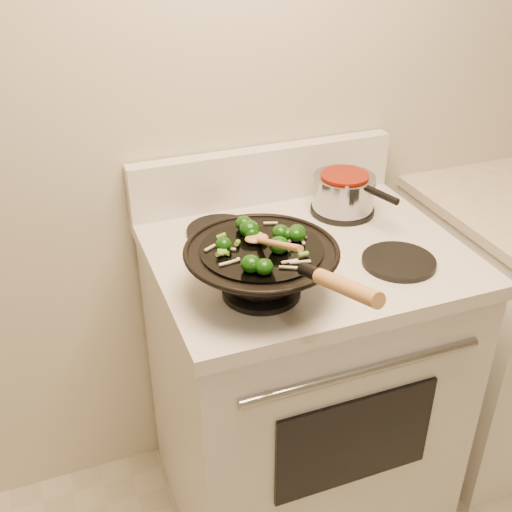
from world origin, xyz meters
name	(u,v)px	position (x,y,z in m)	size (l,w,h in m)	color
stove	(299,381)	(-0.10, 1.17, 0.47)	(0.78, 0.67, 1.08)	silver
wok	(262,267)	(-0.28, 1.02, 0.99)	(0.35, 0.57, 0.22)	black
stirfry	(267,240)	(-0.26, 1.02, 1.05)	(0.23, 0.23, 0.04)	#0D3408
wooden_spoon	(268,242)	(-0.27, 0.98, 1.07)	(0.06, 0.24, 0.10)	#AA7442
saucepan	(344,192)	(0.08, 1.32, 0.98)	(0.17, 0.27, 0.10)	gray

